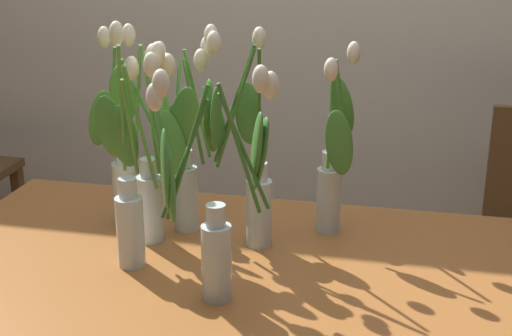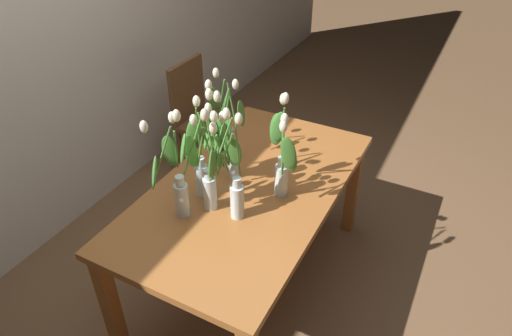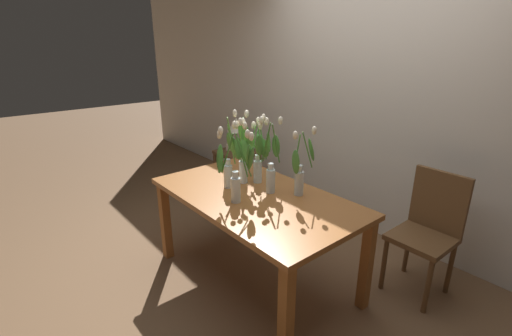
{
  "view_description": "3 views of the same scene",
  "coord_description": "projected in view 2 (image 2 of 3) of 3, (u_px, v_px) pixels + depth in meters",
  "views": [
    {
      "loc": [
        0.42,
        -1.59,
        1.56
      ],
      "look_at": [
        0.05,
        0.04,
        0.98
      ],
      "focal_mm": 51.01,
      "sensor_mm": 36.0,
      "label": 1
    },
    {
      "loc": [
        -1.69,
        -0.93,
        2.21
      ],
      "look_at": [
        -0.05,
        -0.07,
        0.91
      ],
      "focal_mm": 31.74,
      "sensor_mm": 36.0,
      "label": 2
    },
    {
      "loc": [
        1.86,
        -1.55,
        1.81
      ],
      "look_at": [
        -0.01,
        0.02,
        0.94
      ],
      "focal_mm": 25.03,
      "sensor_mm": 36.0,
      "label": 3
    }
  ],
  "objects": [
    {
      "name": "room_wall_rear",
      "position": [
        28.0,
        32.0,
        2.62
      ],
      "size": [
        9.0,
        0.1,
        2.7
      ],
      "primitive_type": "cube",
      "color": "silver",
      "rests_on": "ground"
    },
    {
      "name": "tulip_vase_0",
      "position": [
        228.0,
        128.0,
        2.57
      ],
      "size": [
        0.11,
        0.22,
        0.51
      ],
      "color": "silver",
      "rests_on": "dining_table"
    },
    {
      "name": "tulip_vase_1",
      "position": [
        282.0,
        158.0,
        2.23
      ],
      "size": [
        0.26,
        0.23,
        0.54
      ],
      "color": "silver",
      "rests_on": "dining_table"
    },
    {
      "name": "tulip_vase_5",
      "position": [
        227.0,
        145.0,
        2.35
      ],
      "size": [
        0.19,
        0.2,
        0.57
      ],
      "color": "silver",
      "rests_on": "dining_table"
    },
    {
      "name": "tulip_vase_4",
      "position": [
        230.0,
        180.0,
        2.11
      ],
      "size": [
        0.22,
        0.17,
        0.59
      ],
      "color": "silver",
      "rests_on": "dining_table"
    },
    {
      "name": "dining_chair",
      "position": [
        200.0,
        113.0,
        3.54
      ],
      "size": [
        0.41,
        0.41,
        0.93
      ],
      "color": "brown",
      "rests_on": "ground"
    },
    {
      "name": "tulip_vase_2",
      "position": [
        176.0,
        184.0,
        2.14
      ],
      "size": [
        0.25,
        0.17,
        0.54
      ],
      "color": "silver",
      "rests_on": "dining_table"
    },
    {
      "name": "tulip_vase_3",
      "position": [
        207.0,
        169.0,
        2.15
      ],
      "size": [
        0.26,
        0.22,
        0.56
      ],
      "color": "silver",
      "rests_on": "dining_table"
    },
    {
      "name": "dining_table",
      "position": [
        249.0,
        199.0,
        2.47
      ],
      "size": [
        1.6,
        0.9,
        0.74
      ],
      "color": "#A3602D",
      "rests_on": "ground"
    },
    {
      "name": "tulip_vase_6",
      "position": [
        204.0,
        159.0,
        2.25
      ],
      "size": [
        0.15,
        0.27,
        0.53
      ],
      "color": "silver",
      "rests_on": "dining_table"
    },
    {
      "name": "ground_plane",
      "position": [
        250.0,
        279.0,
        2.85
      ],
      "size": [
        18.0,
        18.0,
        0.0
      ],
      "primitive_type": "plane",
      "color": "brown"
    }
  ]
}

